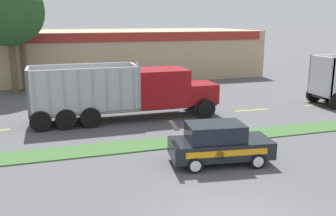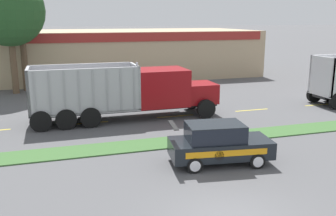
% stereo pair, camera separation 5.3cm
% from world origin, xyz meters
% --- Properties ---
extents(grass_verge, '(120.00, 1.68, 0.06)m').
position_xyz_m(grass_verge, '(0.00, 7.59, 0.03)').
color(grass_verge, '#3D6633').
rests_on(grass_verge, ground_plane).
extents(centre_line_4, '(2.40, 0.14, 0.01)m').
position_xyz_m(centre_line_4, '(-3.08, 12.43, 0.00)').
color(centre_line_4, yellow).
rests_on(centre_line_4, ground_plane).
extents(centre_line_5, '(2.40, 0.14, 0.01)m').
position_xyz_m(centre_line_5, '(2.32, 12.43, 0.00)').
color(centre_line_5, yellow).
rests_on(centre_line_5, ground_plane).
extents(centre_line_6, '(2.40, 0.14, 0.01)m').
position_xyz_m(centre_line_6, '(7.72, 12.43, 0.00)').
color(centre_line_6, yellow).
rests_on(centre_line_6, ground_plane).
extents(centre_line_7, '(2.40, 0.14, 0.01)m').
position_xyz_m(centre_line_7, '(13.12, 12.43, 0.00)').
color(centre_line_7, yellow).
rests_on(centre_line_7, ground_plane).
extents(dump_truck_mid, '(11.27, 2.83, 3.52)m').
position_xyz_m(dump_truck_mid, '(0.26, 12.72, 1.58)').
color(dump_truck_mid, black).
rests_on(dump_truck_mid, ground_plane).
extents(rally_car, '(4.42, 2.30, 1.78)m').
position_xyz_m(rally_car, '(1.61, 4.49, 0.88)').
color(rally_car, black).
rests_on(rally_car, ground_plane).
extents(store_building_backdrop, '(27.66, 12.10, 4.74)m').
position_xyz_m(store_building_backdrop, '(2.43, 31.12, 2.37)').
color(store_building_backdrop, tan).
rests_on(store_building_backdrop, ground_plane).
extents(tree_behind_centre, '(5.53, 5.53, 10.71)m').
position_xyz_m(tree_behind_centre, '(-7.80, 23.29, 7.09)').
color(tree_behind_centre, brown).
rests_on(tree_behind_centre, ground_plane).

